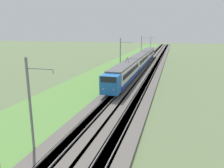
{
  "coord_description": "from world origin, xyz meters",
  "views": [
    {
      "loc": [
        -8.64,
        -8.9,
        10.24
      ],
      "look_at": [
        23.04,
        0.0,
        2.3
      ],
      "focal_mm": 35.0,
      "sensor_mm": 36.0,
      "label": 1
    }
  ],
  "objects_px": {
    "passenger_train": "(139,61)",
    "catenary_mast_distant": "(151,44)",
    "catenary_mast_near": "(31,104)",
    "catenary_mast_mid": "(121,58)",
    "catenary_mast_far": "(141,47)"
  },
  "relations": [
    {
      "from": "passenger_train",
      "to": "catenary_mast_mid",
      "type": "bearing_deg",
      "value": -11.68
    },
    {
      "from": "catenary_mast_near",
      "to": "catenary_mast_far",
      "type": "relative_size",
      "value": 0.93
    },
    {
      "from": "passenger_train",
      "to": "catenary_mast_far",
      "type": "distance_m",
      "value": 20.9
    },
    {
      "from": "catenary_mast_near",
      "to": "catenary_mast_mid",
      "type": "xyz_separation_m",
      "value": [
        32.51,
        0.0,
        0.29
      ]
    },
    {
      "from": "passenger_train",
      "to": "catenary_mast_near",
      "type": "relative_size",
      "value": 7.14
    },
    {
      "from": "catenary_mast_far",
      "to": "catenary_mast_mid",
      "type": "bearing_deg",
      "value": -180.0
    },
    {
      "from": "passenger_train",
      "to": "catenary_mast_mid",
      "type": "xyz_separation_m",
      "value": [
        -11.86,
        2.45,
        2.09
      ]
    },
    {
      "from": "passenger_train",
      "to": "catenary_mast_distant",
      "type": "distance_m",
      "value": 53.25
    },
    {
      "from": "catenary_mast_near",
      "to": "passenger_train",
      "type": "bearing_deg",
      "value": -3.16
    },
    {
      "from": "passenger_train",
      "to": "catenary_mast_far",
      "type": "bearing_deg",
      "value": -173.23
    },
    {
      "from": "passenger_train",
      "to": "catenary_mast_distant",
      "type": "xyz_separation_m",
      "value": [
        53.16,
        2.45,
        1.73
      ]
    },
    {
      "from": "passenger_train",
      "to": "catenary_mast_far",
      "type": "xyz_separation_m",
      "value": [
        20.65,
        2.45,
        2.1
      ]
    },
    {
      "from": "catenary_mast_near",
      "to": "catenary_mast_mid",
      "type": "relative_size",
      "value": 0.93
    },
    {
      "from": "catenary_mast_mid",
      "to": "catenary_mast_far",
      "type": "height_order",
      "value": "catenary_mast_far"
    },
    {
      "from": "passenger_train",
      "to": "catenary_mast_distant",
      "type": "height_order",
      "value": "catenary_mast_distant"
    }
  ]
}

